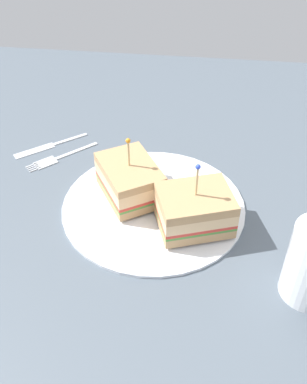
{
  "coord_description": "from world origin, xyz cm",
  "views": [
    {
      "loc": [
        48.12,
        6.21,
        44.11
      ],
      "look_at": [
        0.0,
        0.0,
        2.89
      ],
      "focal_mm": 41.58,
      "sensor_mm": 36.0,
      "label": 1
    }
  ],
  "objects": [
    {
      "name": "sandwich_half_back",
      "position": [
        3.71,
        6.06,
        3.57
      ],
      "size": [
        10.4,
        11.66,
        10.24
      ],
      "color": "tan",
      "rests_on": "plate"
    },
    {
      "name": "plate",
      "position": [
        0.0,
        0.0,
        0.44
      ],
      "size": [
        26.77,
        26.77,
        0.89
      ],
      "primitive_type": "cylinder",
      "color": "white",
      "rests_on": "ground_plane"
    },
    {
      "name": "sandwich_half_front",
      "position": [
        -1.51,
        -3.69,
        3.57
      ],
      "size": [
        12.36,
        11.46,
        9.83
      ],
      "color": "tan",
      "rests_on": "plate"
    },
    {
      "name": "fork",
      "position": [
        -9.62,
        -17.9,
        0.17
      ],
      "size": [
        9.79,
        10.24,
        0.35
      ],
      "color": "silver",
      "rests_on": "ground_plane"
    },
    {
      "name": "knife",
      "position": [
        -13.02,
        -20.36,
        0.18
      ],
      "size": [
        9.3,
        11.02,
        0.35
      ],
      "color": "silver",
      "rests_on": "ground_plane"
    },
    {
      "name": "ground_plane",
      "position": [
        0.0,
        0.0,
        -1.0
      ],
      "size": [
        108.33,
        108.33,
        2.0
      ],
      "primitive_type": "cube",
      "color": "#4C5660"
    }
  ]
}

